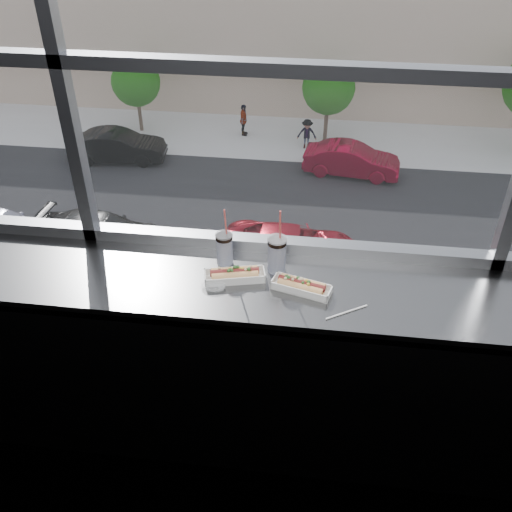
# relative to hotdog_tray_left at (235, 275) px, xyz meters

# --- Properties ---
(wall_back_lower) EXTENTS (6.00, 0.00, 6.00)m
(wall_back_lower) POSITION_rel_hotdog_tray_left_xyz_m (0.22, 0.27, -0.58)
(wall_back_lower) COLOR black
(wall_back_lower) RESTS_ON ground
(counter) EXTENTS (6.00, 0.55, 0.06)m
(counter) POSITION_rel_hotdog_tray_left_xyz_m (0.22, -0.01, -0.06)
(counter) COLOR slate
(counter) RESTS_ON ground
(counter_fascia) EXTENTS (6.00, 0.04, 1.04)m
(counter_fascia) POSITION_rel_hotdog_tray_left_xyz_m (0.22, -0.26, -0.58)
(counter_fascia) COLOR slate
(counter_fascia) RESTS_ON ground
(hotdog_tray_left) EXTENTS (0.29, 0.15, 0.07)m
(hotdog_tray_left) POSITION_rel_hotdog_tray_left_xyz_m (0.00, 0.00, 0.00)
(hotdog_tray_left) COLOR white
(hotdog_tray_left) RESTS_ON counter
(hotdog_tray_right) EXTENTS (0.28, 0.16, 0.07)m
(hotdog_tray_right) POSITION_rel_hotdog_tray_left_xyz_m (0.31, -0.04, -0.00)
(hotdog_tray_right) COLOR white
(hotdog_tray_right) RESTS_ON counter
(soda_cup_left) EXTENTS (0.08, 0.08, 0.31)m
(soda_cup_left) POSITION_rel_hotdog_tray_left_xyz_m (-0.07, 0.12, 0.06)
(soda_cup_left) COLOR white
(soda_cup_left) RESTS_ON counter
(soda_cup_right) EXTENTS (0.09, 0.09, 0.34)m
(soda_cup_right) POSITION_rel_hotdog_tray_left_xyz_m (0.18, 0.10, 0.07)
(soda_cup_right) COLOR white
(soda_cup_right) RESTS_ON counter
(loose_straw) EXTENTS (0.18, 0.12, 0.01)m
(loose_straw) POSITION_rel_hotdog_tray_left_xyz_m (0.51, -0.17, -0.02)
(loose_straw) COLOR white
(loose_straw) RESTS_ON counter
(wrapper) EXTENTS (0.11, 0.08, 0.03)m
(wrapper) POSITION_rel_hotdog_tray_left_xyz_m (-0.09, -0.08, -0.01)
(wrapper) COLOR silver
(wrapper) RESTS_ON counter
(plaza_ground) EXTENTS (120.00, 120.00, 0.00)m
(plaza_ground) POSITION_rel_hotdog_tray_left_xyz_m (0.22, 43.77, -12.13)
(plaza_ground) COLOR silver
(plaza_ground) RESTS_ON ground
(plaza_near) EXTENTS (50.00, 14.00, 0.04)m
(plaza_near) POSITION_rel_hotdog_tray_left_xyz_m (0.22, 7.27, -12.11)
(plaza_near) COLOR silver
(plaza_near) RESTS_ON plaza_ground
(street_asphalt) EXTENTS (80.00, 10.00, 0.06)m
(street_asphalt) POSITION_rel_hotdog_tray_left_xyz_m (0.22, 20.27, -12.10)
(street_asphalt) COLOR black
(street_asphalt) RESTS_ON plaza_ground
(far_sidewalk) EXTENTS (80.00, 6.00, 0.04)m
(far_sidewalk) POSITION_rel_hotdog_tray_left_xyz_m (0.22, 28.27, -12.11)
(far_sidewalk) COLOR silver
(far_sidewalk) RESTS_ON plaza_ground
(far_building) EXTENTS (50.00, 14.00, 8.00)m
(far_building) POSITION_rel_hotdog_tray_left_xyz_m (0.22, 38.27, -8.13)
(far_building) COLOR tan
(far_building) RESTS_ON plaza_ground
(car_near_c) EXTENTS (2.93, 6.32, 2.06)m
(car_near_c) POSITION_rel_hotdog_tray_left_xyz_m (-0.54, 16.27, -11.04)
(car_near_c) COLOR #A70E1D
(car_near_c) RESTS_ON street_asphalt
(car_near_b) EXTENTS (3.05, 6.40, 2.08)m
(car_near_b) POSITION_rel_hotdog_tray_left_xyz_m (-8.30, 16.27, -11.03)
(car_near_b) COLOR black
(car_near_b) RESTS_ON street_asphalt
(car_far_b) EXTENTS (3.37, 6.56, 2.09)m
(car_far_b) POSITION_rel_hotdog_tray_left_xyz_m (1.83, 24.27, -11.02)
(car_far_b) COLOR maroon
(car_far_b) RESTS_ON street_asphalt
(car_far_a) EXTENTS (3.35, 6.75, 2.17)m
(car_far_a) POSITION_rel_hotdog_tray_left_xyz_m (-10.30, 24.27, -10.98)
(car_far_a) COLOR black
(car_far_a) RESTS_ON street_asphalt
(pedestrian_a) EXTENTS (0.72, 0.96, 2.16)m
(pedestrian_a) POSITION_rel_hotdog_tray_left_xyz_m (-4.24, 28.36, -11.01)
(pedestrian_a) COLOR #66605B
(pedestrian_a) RESTS_ON far_sidewalk
(pedestrian_b) EXTENTS (0.88, 0.66, 1.98)m
(pedestrian_b) POSITION_rel_hotdog_tray_left_xyz_m (-0.57, 27.09, -11.10)
(pedestrian_b) COLOR #66605B
(pedestrian_b) RESTS_ON far_sidewalk
(tree_left) EXTENTS (2.74, 2.74, 4.29)m
(tree_left) POSITION_rel_hotdog_tray_left_xyz_m (-10.28, 28.27, -9.22)
(tree_left) COLOR #47382B
(tree_left) RESTS_ON far_sidewalk
(tree_center) EXTENTS (2.87, 2.87, 4.48)m
(tree_center) POSITION_rel_hotdog_tray_left_xyz_m (0.42, 28.27, -9.09)
(tree_center) COLOR #47382B
(tree_center) RESTS_ON far_sidewalk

